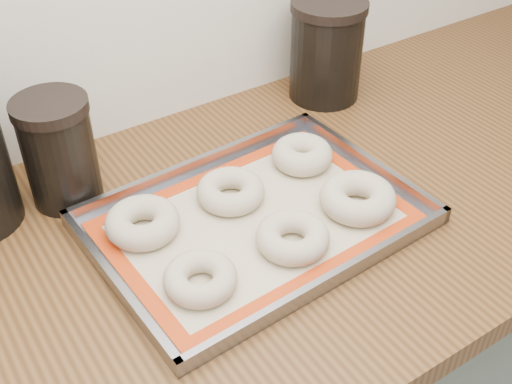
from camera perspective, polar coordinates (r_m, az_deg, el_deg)
countertop at (r=0.93m, az=-5.48°, el=-5.32°), size 3.06×0.68×0.04m
baking_tray at (r=0.94m, az=0.00°, el=-2.55°), size 0.48×0.35×0.03m
baking_mat at (r=0.94m, az=-0.00°, el=-2.64°), size 0.43×0.31×0.00m
bagel_front_left at (r=0.84m, az=-4.98°, el=-7.66°), size 0.10×0.10×0.03m
bagel_front_mid at (r=0.89m, az=3.28°, el=-4.02°), size 0.12×0.12×0.03m
bagel_front_right at (r=0.96m, az=9.03°, el=-0.53°), size 0.13×0.13×0.04m
bagel_back_left at (r=0.92m, az=-10.05°, el=-2.68°), size 0.11×0.11×0.04m
bagel_back_mid at (r=0.97m, az=-2.27°, el=0.08°), size 0.12×0.12×0.03m
bagel_back_right at (r=1.04m, az=4.11°, el=3.35°), size 0.11×0.11×0.04m
canister_mid at (r=0.98m, az=-17.09°, el=3.50°), size 0.11×0.11×0.17m
canister_right at (r=1.21m, az=6.27°, el=12.44°), size 0.14×0.14×0.19m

